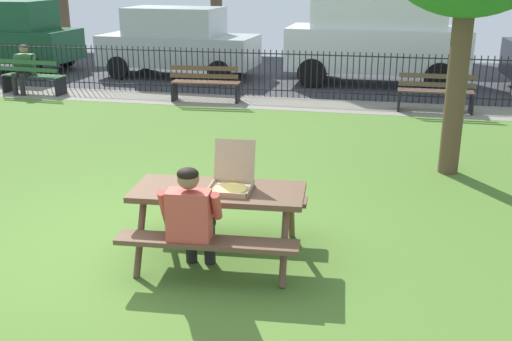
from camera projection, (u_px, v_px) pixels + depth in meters
ground at (191, 180)px, 8.93m from camera, size 28.00×12.42×0.02m
cobblestone_walkway at (265, 103)px, 14.03m from camera, size 28.00×1.40×0.01m
street_asphalt at (292, 74)px, 17.91m from camera, size 28.00×6.97×0.01m
picnic_table_foreground at (219, 204)px, 6.37m from camera, size 1.90×1.61×0.79m
pizza_box_open at (232, 180)px, 6.31m from camera, size 0.45×0.52×0.48m
pizza_slice_on_table at (191, 190)px, 6.28m from camera, size 0.29×0.32×0.02m
adult_at_table at (192, 217)px, 5.90m from camera, size 0.62×0.61×1.19m
iron_fence_streetside at (270, 73)px, 14.50m from camera, size 23.99×0.03×1.13m
park_bench_left at (33, 77)px, 14.94m from camera, size 1.63×0.57×0.85m
park_bench_center at (205, 84)px, 14.05m from camera, size 1.62×0.56×0.85m
park_bench_right at (436, 93)px, 13.01m from camera, size 1.60×0.46×0.85m
person_on_park_bench at (24, 67)px, 14.92m from camera, size 0.61×0.59×1.19m
parked_car_far_left at (0, 34)px, 18.24m from camera, size 4.65×2.06×2.08m
parked_car_left at (178, 41)px, 17.15m from camera, size 4.49×2.11×1.94m
parked_car_center at (378, 35)px, 15.94m from camera, size 4.72×2.11×2.46m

